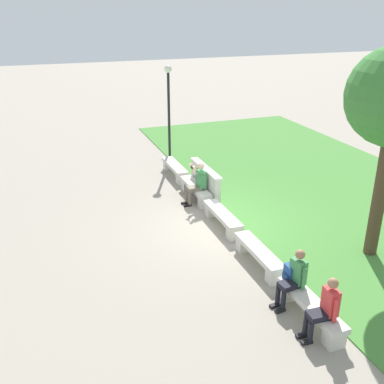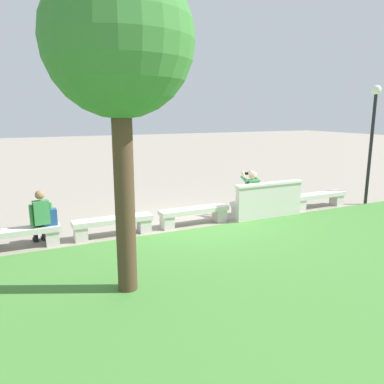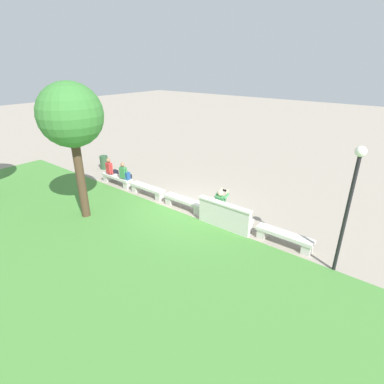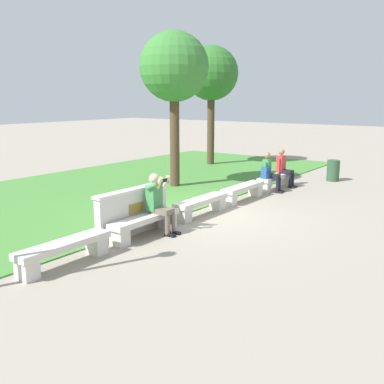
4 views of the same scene
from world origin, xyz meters
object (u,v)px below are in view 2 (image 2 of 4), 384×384
at_px(backpack, 50,217).
at_px(bench_main, 319,198).
at_px(bench_near, 262,205).
at_px(bench_end, 14,236).
at_px(lamp_post, 373,128).
at_px(bench_far, 113,224).
at_px(person_distant, 41,216).
at_px(bench_mid, 194,214).
at_px(tree_behind_wall, 119,45).
at_px(person_photographer, 250,191).

bearing_deg(backpack, bench_main, 179.83).
xyz_separation_m(bench_near, bench_end, (6.41, 0.00, 0.00)).
bearing_deg(backpack, bench_end, 1.75).
bearing_deg(bench_near, lamp_post, 174.90).
xyz_separation_m(bench_main, bench_end, (8.55, 0.00, 0.00)).
distance_m(bench_near, bench_far, 4.27).
height_order(bench_far, person_distant, person_distant).
bearing_deg(person_distant, bench_mid, 178.99).
xyz_separation_m(bench_mid, bench_end, (4.27, 0.00, 0.00)).
bearing_deg(tree_behind_wall, bench_end, -59.77).
relative_size(bench_main, tree_behind_wall, 0.38).
bearing_deg(person_photographer, bench_near, 168.31).
xyz_separation_m(bench_end, backpack, (-0.75, -0.02, 0.33)).
height_order(person_photographer, person_distant, person_photographer).
bearing_deg(bench_near, bench_mid, 0.00).
bearing_deg(bench_end, lamp_post, 178.10).
xyz_separation_m(bench_near, lamp_post, (-3.81, 0.34, 2.14)).
xyz_separation_m(bench_main, person_photographer, (2.51, -0.08, 0.44)).
distance_m(person_distant, tree_behind_wall, 4.46).
relative_size(bench_near, tree_behind_wall, 0.38).
distance_m(person_photographer, backpack, 5.28).
distance_m(bench_mid, person_photographer, 1.82).
bearing_deg(person_distant, bench_far, 177.61).
distance_m(bench_near, backpack, 5.67).
bearing_deg(bench_main, tree_behind_wall, 22.69).
xyz_separation_m(person_photographer, backpack, (5.28, 0.05, -0.11)).
relative_size(bench_near, bench_mid, 1.00).
xyz_separation_m(person_photographer, lamp_post, (-4.18, 0.42, 1.70)).
bearing_deg(lamp_post, bench_mid, -3.27).
relative_size(bench_end, backpack, 4.40).
height_order(bench_main, bench_near, same).
bearing_deg(bench_mid, bench_far, 0.00).
bearing_deg(bench_far, tree_behind_wall, 80.86).
height_order(bench_end, tree_behind_wall, tree_behind_wall).
bearing_deg(person_photographer, bench_far, 1.14).
bearing_deg(bench_far, person_distant, -2.39).
relative_size(bench_far, bench_end, 1.00).
xyz_separation_m(bench_far, lamp_post, (-8.08, 0.34, 2.14)).
relative_size(person_photographer, person_distant, 1.05).
xyz_separation_m(bench_end, tree_behind_wall, (-1.68, 2.87, 3.54)).
height_order(person_distant, backpack, person_distant).
bearing_deg(person_photographer, tree_behind_wall, 34.09).
height_order(bench_far, person_photographer, person_photographer).
height_order(bench_main, person_photographer, person_photographer).
height_order(bench_near, tree_behind_wall, tree_behind_wall).
height_order(bench_near, lamp_post, lamp_post).
distance_m(person_photographer, lamp_post, 4.53).
bearing_deg(backpack, bench_far, 179.04).
relative_size(bench_end, person_distant, 1.50).
relative_size(bench_far, person_distant, 1.50).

